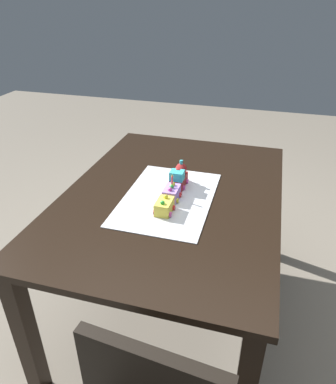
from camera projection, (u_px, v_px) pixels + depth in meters
ground_plane at (172, 304)px, 2.06m from camera, size 8.00×8.00×0.00m
dining_table at (172, 212)px, 1.75m from camera, size 1.40×1.00×0.74m
cake_board at (168, 198)px, 1.65m from camera, size 0.60×0.40×0.00m
cake_locomotive at (179, 177)px, 1.73m from camera, size 0.14×0.08×0.12m
cake_car_hopper_lavender at (172, 193)px, 1.63m from camera, size 0.10×0.08×0.07m
cake_car_tanker_lemon at (164, 206)px, 1.53m from camera, size 0.10×0.08×0.07m
birthday_candle at (172, 179)px, 1.60m from camera, size 0.01×0.01×0.05m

